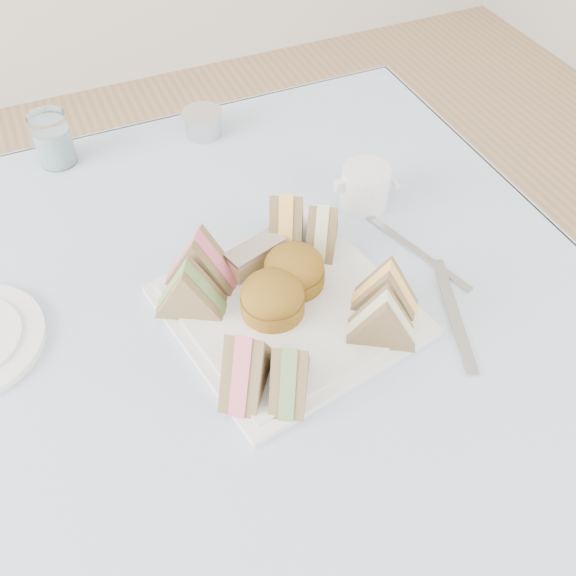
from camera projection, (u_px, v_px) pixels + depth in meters
name	position (u px, v px, depth m)	size (l,w,h in m)	color
floor	(259.00, 537.00, 1.40)	(4.00, 4.00, 0.00)	#9E7751
table	(252.00, 457.00, 1.13)	(0.90, 0.90, 0.74)	brown
tablecloth	(240.00, 323.00, 0.85)	(1.02, 1.02, 0.01)	#C3E3FE
serving_plate	(288.00, 310.00, 0.86)	(0.29, 0.29, 0.01)	white
sandwich_fl_a	(246.00, 360.00, 0.74)	(0.10, 0.05, 0.09)	brown
sandwich_fl_b	(290.00, 369.00, 0.74)	(0.09, 0.04, 0.08)	brown
sandwich_fr_a	(387.00, 286.00, 0.83)	(0.09, 0.04, 0.08)	brown
sandwich_fr_b	(383.00, 316.00, 0.79)	(0.09, 0.04, 0.08)	brown
sandwich_bl_a	(189.00, 288.00, 0.82)	(0.09, 0.04, 0.08)	brown
sandwich_bl_b	(200.00, 258.00, 0.85)	(0.10, 0.05, 0.09)	brown
sandwich_br_a	(322.00, 226.00, 0.90)	(0.09, 0.04, 0.08)	brown
sandwich_br_b	(286.00, 219.00, 0.91)	(0.10, 0.05, 0.09)	brown
scone_left	(272.00, 297.00, 0.83)	(0.08, 0.08, 0.06)	#A06D1F
scone_right	(294.00, 269.00, 0.86)	(0.08, 0.08, 0.06)	#A06D1F
pastry_slice	(255.00, 256.00, 0.89)	(0.08, 0.03, 0.04)	#D4C68A
water_glass	(53.00, 139.00, 1.06)	(0.06, 0.06, 0.09)	white
tea_strainer	(203.00, 124.00, 1.13)	(0.07, 0.07, 0.04)	#BDBDBD
knife	(454.00, 314.00, 0.86)	(0.02, 0.20, 0.00)	#BDBDBD
fork	(419.00, 253.00, 0.94)	(0.01, 0.19, 0.00)	#BDBDBD
creamer_jug	(365.00, 187.00, 0.99)	(0.08, 0.08, 0.07)	white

